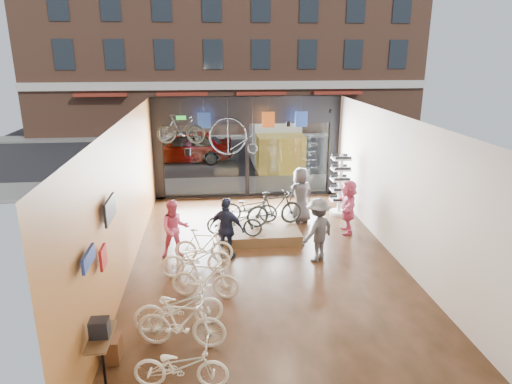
{
  "coord_description": "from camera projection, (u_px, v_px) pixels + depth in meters",
  "views": [
    {
      "loc": [
        -1.43,
        -10.86,
        5.34
      ],
      "look_at": [
        -0.14,
        1.4,
        1.55
      ],
      "focal_mm": 32.0,
      "sensor_mm": 36.0,
      "label": 1
    }
  ],
  "objects": [
    {
      "name": "customer_5",
      "position": [
        348.0,
        207.0,
        13.9
      ],
      "size": [
        0.79,
        1.61,
        1.66
      ],
      "primitive_type": "imported",
      "rotation": [
        0.0,
        0.0,
        4.51
      ],
      "color": "#CC4C72",
      "rests_on": "ground_plane"
    },
    {
      "name": "customer_4",
      "position": [
        301.0,
        195.0,
        14.71
      ],
      "size": [
        1.05,
        0.9,
        1.83
      ],
      "primitive_type": "imported",
      "rotation": [
        0.0,
        0.0,
        3.56
      ],
      "color": "#3F3F44",
      "rests_on": "ground_plane"
    },
    {
      "name": "hung_bike",
      "position": [
        181.0,
        129.0,
        14.93
      ],
      "size": [
        1.62,
        0.62,
        0.95
      ],
      "primitive_type": "imported",
      "rotation": [
        0.0,
        0.0,
        1.46
      ],
      "color": "black",
      "rests_on": "ceiling"
    },
    {
      "name": "jersey_left",
      "position": [
        204.0,
        121.0,
        15.92
      ],
      "size": [
        0.45,
        0.03,
        0.55
      ],
      "primitive_type": "cube",
      "color": "#1E3F99",
      "rests_on": "ceiling"
    },
    {
      "name": "floor_bike_5",
      "position": [
        204.0,
        246.0,
        11.99
      ],
      "size": [
        1.61,
        0.68,
        0.94
      ],
      "primitive_type": "imported",
      "rotation": [
        0.0,
        0.0,
        1.41
      ],
      "color": "#EDE5CA",
      "rests_on": "ground_plane"
    },
    {
      "name": "opposite_building",
      "position": [
        227.0,
        26.0,
        30.41
      ],
      "size": [
        26.0,
        5.0,
        14.0
      ],
      "primitive_type": "cube",
      "color": "brown",
      "rests_on": "ground"
    },
    {
      "name": "jersey_mid",
      "position": [
        268.0,
        120.0,
        16.15
      ],
      "size": [
        0.45,
        0.03,
        0.55
      ],
      "primitive_type": "cube",
      "color": "#CC5919",
      "rests_on": "ceiling"
    },
    {
      "name": "ceiling",
      "position": [
        268.0,
        118.0,
        10.91
      ],
      "size": [
        7.0,
        12.0,
        0.04
      ],
      "primitive_type": "cube",
      "color": "black",
      "rests_on": "ground"
    },
    {
      "name": "floor_bike_2",
      "position": [
        179.0,
        307.0,
        9.1
      ],
      "size": [
        1.86,
        0.87,
        0.94
      ],
      "primitive_type": "imported",
      "rotation": [
        0.0,
        0.0,
        1.71
      ],
      "color": "#EDE5CA",
      "rests_on": "ground_plane"
    },
    {
      "name": "sidewalk_near",
      "position": [
        245.0,
        185.0,
        18.86
      ],
      "size": [
        30.0,
        2.4,
        0.12
      ],
      "primitive_type": "cube",
      "color": "slate",
      "rests_on": "ground"
    },
    {
      "name": "wall_merch",
      "position": [
        102.0,
        293.0,
        7.99
      ],
      "size": [
        0.4,
        2.4,
        2.6
      ],
      "primitive_type": null,
      "color": "navy",
      "rests_on": "wall_left"
    },
    {
      "name": "customer_3",
      "position": [
        318.0,
        230.0,
        11.97
      ],
      "size": [
        1.28,
        1.2,
        1.74
      ],
      "primitive_type": "imported",
      "rotation": [
        0.0,
        0.0,
        3.81
      ],
      "color": "#3F3F44",
      "rests_on": "ground_plane"
    },
    {
      "name": "sunglasses_rack",
      "position": [
        340.0,
        185.0,
        15.42
      ],
      "size": [
        0.62,
        0.51,
        2.09
      ],
      "primitive_type": null,
      "rotation": [
        0.0,
        0.0,
        -0.01
      ],
      "color": "white",
      "rests_on": "ground_plane"
    },
    {
      "name": "display_bike_right",
      "position": [
        250.0,
        208.0,
        14.06
      ],
      "size": [
        1.79,
        0.96,
        0.9
      ],
      "primitive_type": "imported",
      "rotation": [
        0.0,
        0.0,
        1.35
      ],
      "color": "black",
      "rests_on": "display_platform"
    },
    {
      "name": "wall_right",
      "position": [
        402.0,
        191.0,
        11.82
      ],
      "size": [
        0.04,
        12.0,
        3.8
      ],
      "primitive_type": "cube",
      "color": "beige",
      "rests_on": "ground"
    },
    {
      "name": "display_bike_mid",
      "position": [
        275.0,
        208.0,
        13.7
      ],
      "size": [
        1.87,
        0.94,
        1.08
      ],
      "primitive_type": "imported",
      "rotation": [
        0.0,
        0.0,
        1.82
      ],
      "color": "black",
      "rests_on": "display_platform"
    },
    {
      "name": "customer_1",
      "position": [
        175.0,
        229.0,
        12.23
      ],
      "size": [
        0.87,
        0.74,
        1.6
      ],
      "primitive_type": "imported",
      "rotation": [
        0.0,
        0.0,
        0.18
      ],
      "color": "#CC4C72",
      "rests_on": "ground_plane"
    },
    {
      "name": "exit_sign",
      "position": [
        181.0,
        118.0,
        16.49
      ],
      "size": [
        0.35,
        0.06,
        0.18
      ],
      "primitive_type": "cube",
      "color": "#198C26",
      "rests_on": "storefront"
    },
    {
      "name": "penny_farthing",
      "position": [
        236.0,
        137.0,
        15.86
      ],
      "size": [
        1.63,
        0.06,
        1.3
      ],
      "primitive_type": null,
      "color": "black",
      "rests_on": "ceiling"
    },
    {
      "name": "wall_left",
      "position": [
        124.0,
        199.0,
        11.12
      ],
      "size": [
        0.04,
        12.0,
        3.8
      ],
      "primitive_type": "cube",
      "color": "#B17B3A",
      "rests_on": "ground"
    },
    {
      "name": "ground_plane",
      "position": [
        267.0,
        264.0,
        12.04
      ],
      "size": [
        7.0,
        12.0,
        0.04
      ],
      "primitive_type": "cube",
      "color": "black",
      "rests_on": "ground"
    },
    {
      "name": "floor_bike_0",
      "position": [
        181.0,
        366.0,
        7.48
      ],
      "size": [
        1.64,
        0.75,
        0.83
      ],
      "primitive_type": "imported",
      "rotation": [
        0.0,
        0.0,
        1.44
      ],
      "color": "#EDE5CA",
      "rests_on": "ground_plane"
    },
    {
      "name": "street_road",
      "position": [
        234.0,
        149.0,
        26.29
      ],
      "size": [
        30.0,
        18.0,
        0.02
      ],
      "primitive_type": "cube",
      "color": "black",
      "rests_on": "ground"
    },
    {
      "name": "jersey_right",
      "position": [
        301.0,
        119.0,
        16.27
      ],
      "size": [
        0.45,
        0.03,
        0.55
      ],
      "primitive_type": "cube",
      "color": "#1E3F99",
      "rests_on": "ceiling"
    },
    {
      "name": "sidewalk_far",
      "position": [
        230.0,
        136.0,
        30.08
      ],
      "size": [
        30.0,
        2.0,
        0.12
      ],
      "primitive_type": "cube",
      "color": "slate",
      "rests_on": "ground"
    },
    {
      "name": "floor_bike_4",
      "position": [
        196.0,
        258.0,
        11.3
      ],
      "size": [
        1.79,
        0.82,
        0.91
      ],
      "primitive_type": "imported",
      "rotation": [
        0.0,
        0.0,
        1.7
      ],
      "color": "#EDE5CA",
      "rests_on": "ground_plane"
    },
    {
      "name": "floor_bike_3",
      "position": [
        205.0,
        279.0,
        10.23
      ],
      "size": [
        1.63,
        0.8,
        0.94
      ],
      "primitive_type": "imported",
      "rotation": [
        0.0,
        0.0,
        1.34
      ],
      "color": "#EDE5CA",
      "rests_on": "ground_plane"
    },
    {
      "name": "customer_2",
      "position": [
        227.0,
        229.0,
        12.09
      ],
      "size": [
        1.08,
        0.85,
        1.7
      ],
      "primitive_type": "imported",
      "rotation": [
        0.0,
        0.0,
        2.64
      ],
      "color": "#161C33",
      "rests_on": "ground_plane"
    },
    {
      "name": "wall_back",
      "position": [
        328.0,
        337.0,
        5.75
      ],
      "size": [
        7.0,
        0.04,
        3.8
      ],
      "primitive_type": "cube",
      "color": "beige",
      "rests_on": "ground"
    },
    {
      "name": "floor_bike_1",
      "position": [
        181.0,
        322.0,
        8.5
      ],
      "size": [
        1.78,
        0.82,
        1.03
      ],
      "primitive_type": "imported",
      "rotation": [
        0.0,
        0.0,
        1.37
      ],
      "color": "#EDE5CA",
      "rests_on": "ground_plane"
    },
    {
      "name": "street_car",
      "position": [
        185.0,
        146.0,
        22.94
      ],
      "size": [
        4.75,
        1.91,
        1.62
      ],
      "primitive_type": "imported",
      "rotation": [
        0.0,
        0.0,
        -1.57
      ],
      "color": "gray",
      "rests_on": "street_road"
    },
    {
      "name": "display_platform",
      "position": [
        258.0,
        232.0,
        13.77
      ],
      "size": [
        2.4,
        1.8,
        0.3
      ],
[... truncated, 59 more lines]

